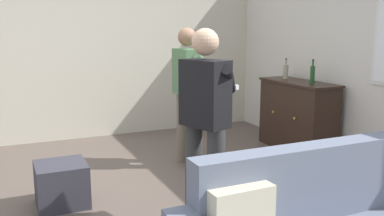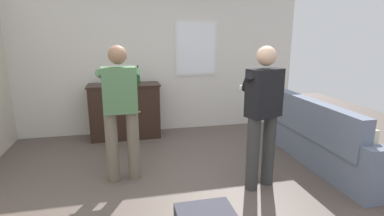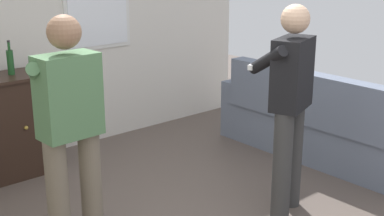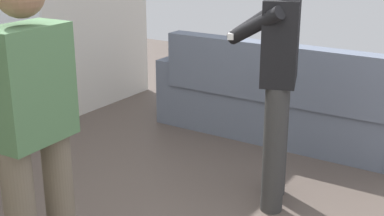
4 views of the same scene
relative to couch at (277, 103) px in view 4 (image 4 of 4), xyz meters
The scene contains 3 objects.
couch is the anchor object (origin of this frame).
person_standing_left 2.77m from the couch, behind, with size 0.56×0.48×1.68m.
person_standing_right 1.34m from the couch, 156.85° to the right, with size 0.52×0.52×1.68m.
Camera 4 is at (-2.35, -1.26, 1.82)m, focal length 50.00 mm.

